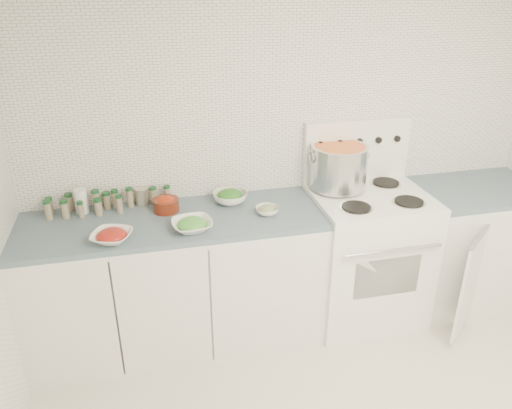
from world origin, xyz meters
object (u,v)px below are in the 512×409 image
stove (365,252)px  bowl_tomato (112,236)px  bowl_snowpea (192,225)px  stock_pot (339,165)px

stove → bowl_tomato: (-1.65, -0.19, 0.43)m
bowl_tomato → bowl_snowpea: 0.45m
stock_pot → bowl_tomato: (-1.47, -0.34, -0.17)m
stock_pot → stove: bearing=-40.3°
stock_pot → bowl_snowpea: size_ratio=1.54×
stove → bowl_snowpea: 1.29m
stock_pot → bowl_tomato: 1.52m
stock_pot → bowl_snowpea: (-1.02, -0.31, -0.17)m
bowl_tomato → bowl_snowpea: (0.45, 0.03, 0.00)m
stove → bowl_tomato: size_ratio=4.82×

